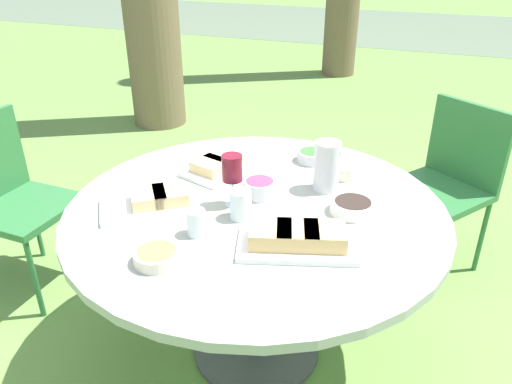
# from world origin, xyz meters

# --- Properties ---
(ground_plane) EXTENTS (40.00, 40.00, 0.00)m
(ground_plane) POSITION_xyz_m (0.00, 0.00, 0.00)
(ground_plane) COLOR #668E42
(river_strip) EXTENTS (40.00, 4.27, 0.01)m
(river_strip) POSITION_xyz_m (0.00, 8.73, 0.00)
(river_strip) COLOR #6B7F5B
(river_strip) RESTS_ON ground_plane
(dining_table) EXTENTS (1.43, 1.43, 0.73)m
(dining_table) POSITION_xyz_m (0.00, 0.00, 0.63)
(dining_table) COLOR #4C4C51
(dining_table) RESTS_ON ground_plane
(chair_near_left) EXTENTS (0.60, 0.60, 0.89)m
(chair_near_left) POSITION_xyz_m (0.69, 1.00, 0.52)
(chair_near_left) COLOR #2D6B38
(chair_near_left) RESTS_ON ground_plane
(chair_near_right) EXTENTS (0.43, 0.45, 0.89)m
(chair_near_right) POSITION_xyz_m (-1.30, 0.04, 0.52)
(chair_near_right) COLOR #2D6B38
(chair_near_right) RESTS_ON ground_plane
(water_pitcher) EXTENTS (0.11, 0.10, 0.20)m
(water_pitcher) POSITION_xyz_m (0.21, 0.23, 0.83)
(water_pitcher) COLOR silver
(water_pitcher) RESTS_ON dining_table
(wine_glass) EXTENTS (0.08, 0.08, 0.20)m
(wine_glass) POSITION_xyz_m (-0.09, -0.02, 0.88)
(wine_glass) COLOR silver
(wine_glass) RESTS_ON dining_table
(platter_bread_main) EXTENTS (0.41, 0.38, 0.07)m
(platter_bread_main) POSITION_xyz_m (-0.35, -0.15, 0.76)
(platter_bread_main) COLOR white
(platter_bread_main) RESTS_ON dining_table
(platter_charcuterie) EXTENTS (0.43, 0.31, 0.08)m
(platter_charcuterie) POSITION_xyz_m (0.23, -0.21, 0.76)
(platter_charcuterie) COLOR white
(platter_charcuterie) RESTS_ON dining_table
(platter_sandwich_side) EXTENTS (0.30, 0.41, 0.06)m
(platter_sandwich_side) POSITION_xyz_m (-0.26, 0.25, 0.75)
(platter_sandwich_side) COLOR white
(platter_sandwich_side) RESTS_ON dining_table
(bowl_fries) EXTENTS (0.15, 0.15, 0.04)m
(bowl_fries) POSITION_xyz_m (-0.16, -0.44, 0.75)
(bowl_fries) COLOR beige
(bowl_fries) RESTS_ON dining_table
(bowl_salad) EXTENTS (0.14, 0.14, 0.05)m
(bowl_salad) POSITION_xyz_m (0.09, 0.48, 0.76)
(bowl_salad) COLOR silver
(bowl_salad) RESTS_ON dining_table
(bowl_olives) EXTENTS (0.16, 0.16, 0.05)m
(bowl_olives) POSITION_xyz_m (0.35, 0.08, 0.75)
(bowl_olives) COLOR white
(bowl_olives) RESTS_ON dining_table
(bowl_dip_red) EXTENTS (0.13, 0.13, 0.07)m
(bowl_dip_red) POSITION_xyz_m (-0.02, 0.08, 0.76)
(bowl_dip_red) COLOR silver
(bowl_dip_red) RESTS_ON dining_table
(bowl_dip_cream) EXTENTS (0.11, 0.11, 0.06)m
(bowl_dip_cream) POSITION_xyz_m (0.26, 0.36, 0.76)
(bowl_dip_cream) COLOR beige
(bowl_dip_cream) RESTS_ON dining_table
(cup_water_near) EXTENTS (0.08, 0.08, 0.11)m
(cup_water_near) POSITION_xyz_m (-0.02, -0.10, 0.78)
(cup_water_near) COLOR silver
(cup_water_near) RESTS_ON dining_table
(cup_water_far) EXTENTS (0.07, 0.07, 0.09)m
(cup_water_far) POSITION_xyz_m (-0.12, -0.26, 0.77)
(cup_water_far) COLOR silver
(cup_water_far) RESTS_ON dining_table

